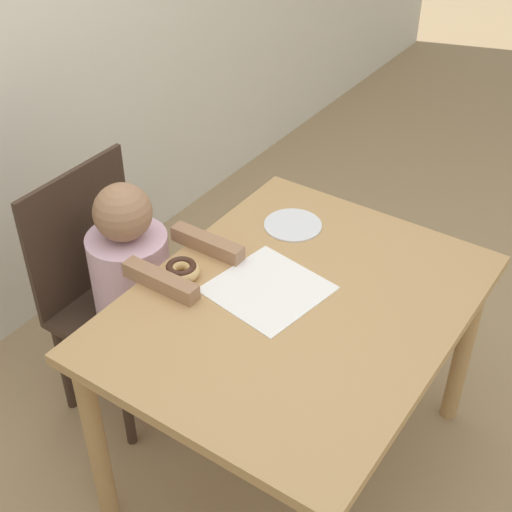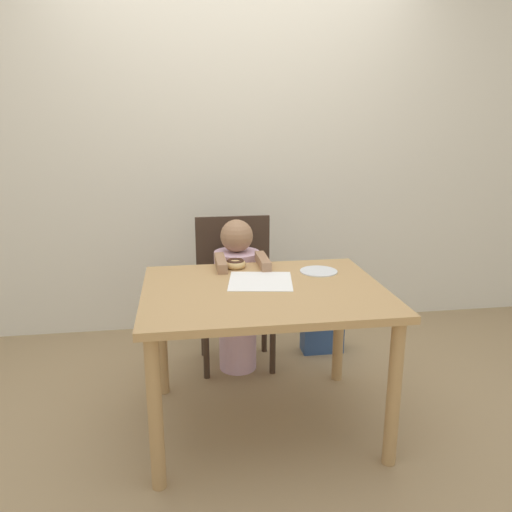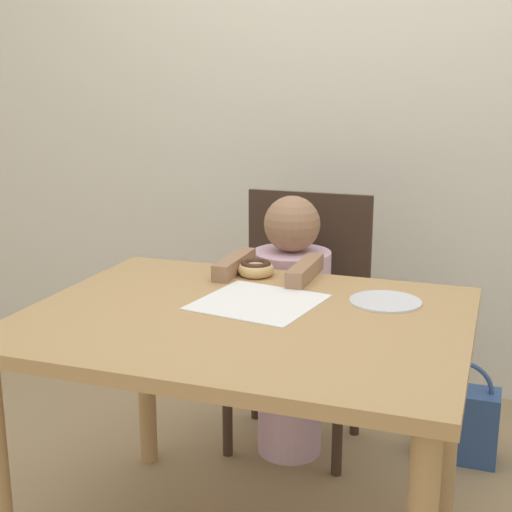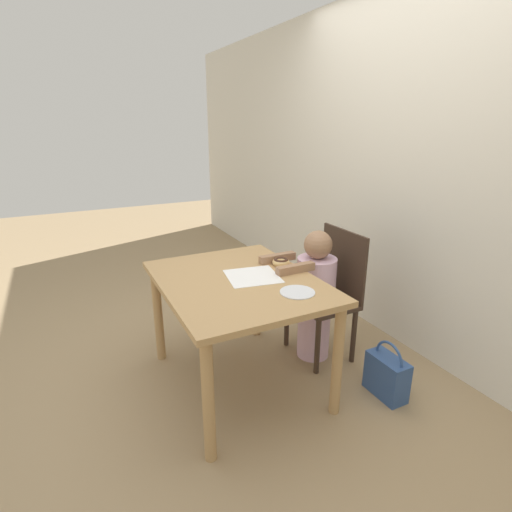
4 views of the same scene
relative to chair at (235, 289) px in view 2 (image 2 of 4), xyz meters
The scene contains 9 objects.
ground_plane 0.86m from the chair, 85.47° to the right, with size 12.00×12.00×0.00m, color #997F5B.
wall_back 0.99m from the chair, 84.64° to the left, with size 8.00×0.05×2.50m.
dining_table 0.74m from the chair, 85.47° to the right, with size 1.12×0.88×0.72m.
chair is the anchor object (origin of this frame).
child_figure 0.12m from the chair, 90.00° to the right, with size 0.28×0.50×0.92m.
donut 0.46m from the chair, 95.71° to the right, with size 0.11×0.11×0.05m.
napkin 0.67m from the chair, 84.95° to the right, with size 0.35×0.35×0.00m.
handbag 0.66m from the chair, ahead, with size 0.26×0.13×0.36m.
plate 0.68m from the chair, 53.19° to the right, with size 0.19×0.19×0.01m.
Camera 2 is at (-0.37, -2.17, 1.47)m, focal length 35.00 mm.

